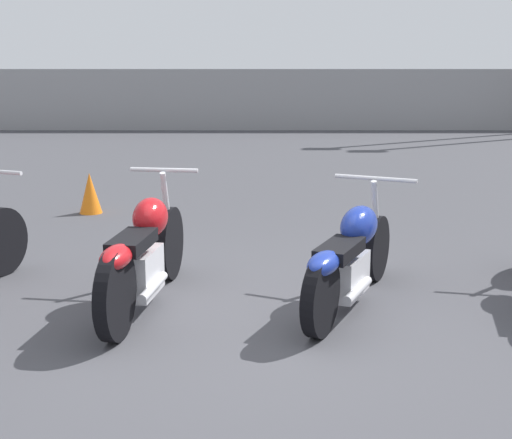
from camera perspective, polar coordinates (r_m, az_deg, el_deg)
ground_plane at (r=5.36m, az=0.00°, el=-8.37°), size 60.00×60.00×0.00m
fence_back at (r=19.90m, az=-0.02°, el=9.55°), size 40.00×0.04×1.67m
motorcycle_slot_2 at (r=5.65m, az=-8.97°, el=-2.80°), size 0.61×2.09×1.02m
motorcycle_slot_3 at (r=5.66m, az=7.58°, el=-2.96°), size 1.06×1.90×0.95m
traffic_cone_far at (r=9.33m, az=-13.14°, el=2.08°), size 0.29×0.29×0.52m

